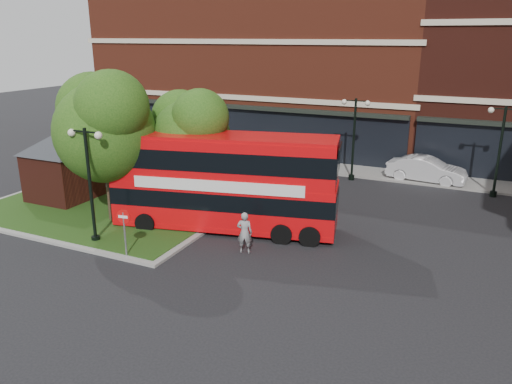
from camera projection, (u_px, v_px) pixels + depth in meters
The scene contains 15 objects.
ground at pixel (204, 268), 19.17m from camera, with size 120.00×120.00×0.00m, color black.
pavement_far at pixel (330, 168), 33.42m from camera, with size 44.00×3.00×0.12m, color slate.
terrace_far_left at pixel (266, 55), 41.03m from camera, with size 26.00×12.00×14.00m, color maroon.
traffic_island at pixel (96, 213), 24.96m from camera, with size 12.60×7.60×0.15m.
kiosk at pixel (61, 159), 26.36m from camera, with size 6.51×6.51×3.60m.
tree_island_west at pixel (104, 122), 22.61m from camera, with size 5.40×4.71×7.21m.
tree_island_east at pixel (190, 130), 23.71m from camera, with size 4.46×3.90×6.29m.
lamp_island at pixel (90, 180), 20.70m from camera, with size 1.72×0.36×5.00m.
lamp_far_left at pixel (354, 135), 30.05m from camera, with size 1.72×0.36×5.00m.
lamp_far_right at pixel (500, 147), 26.83m from camera, with size 1.72×0.36×5.00m.
bus at pixel (224, 176), 22.35m from camera, with size 10.37×4.44×3.86m.
woman at pixel (245, 233), 20.32m from camera, with size 0.64×0.42×1.76m, color gray.
car_silver at pixel (232, 155), 34.02m from camera, with size 1.78×4.41×1.50m, color #9EA1A5.
car_white at pixel (426, 170), 30.28m from camera, with size 1.61×4.62×1.52m, color silver.
no_entry_sign at pixel (124, 224), 19.61m from camera, with size 0.57×0.14×2.06m.
Camera 1 is at (9.17, -14.92, 8.58)m, focal length 35.00 mm.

